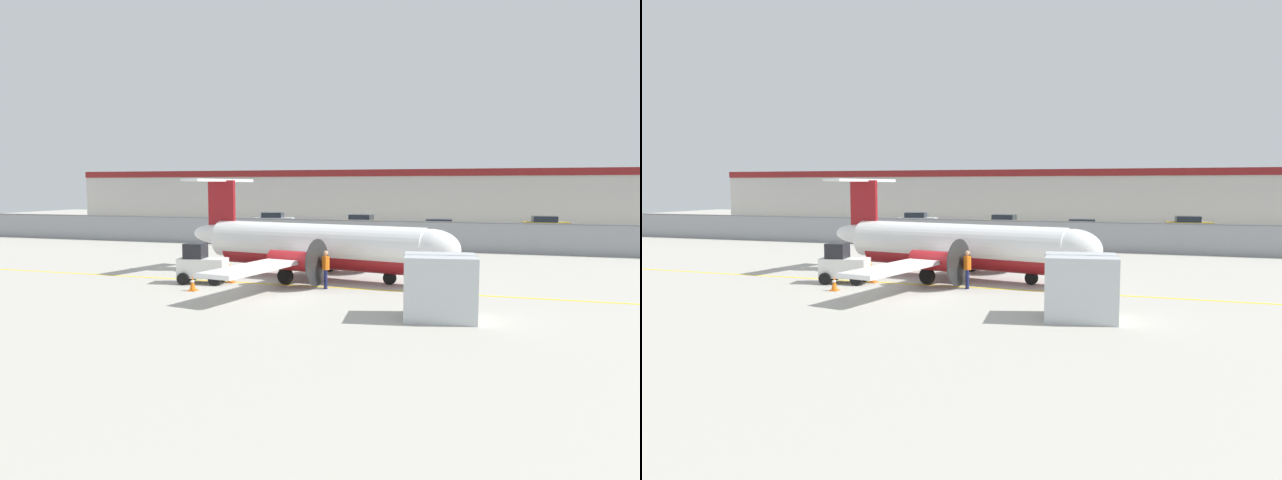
# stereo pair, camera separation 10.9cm
# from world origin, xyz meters

# --- Properties ---
(ground_plane) EXTENTS (140.00, 140.00, 0.01)m
(ground_plane) POSITION_xyz_m (0.00, 2.00, 0.00)
(ground_plane) COLOR #ADA89E
(perimeter_fence) EXTENTS (98.00, 0.10, 2.10)m
(perimeter_fence) POSITION_xyz_m (0.00, 18.00, 1.12)
(perimeter_fence) COLOR gray
(perimeter_fence) RESTS_ON ground
(parking_lot_strip) EXTENTS (98.00, 17.00, 0.12)m
(parking_lot_strip) POSITION_xyz_m (0.00, 29.50, 0.06)
(parking_lot_strip) COLOR #38383A
(parking_lot_strip) RESTS_ON ground
(background_building) EXTENTS (91.00, 8.10, 6.50)m
(background_building) POSITION_xyz_m (0.00, 47.99, 3.26)
(background_building) COLOR beige
(background_building) RESTS_ON ground
(commuter_airplane) EXTENTS (14.86, 16.01, 4.92)m
(commuter_airplane) POSITION_xyz_m (0.88, 4.28, 1.60)
(commuter_airplane) COLOR white
(commuter_airplane) RESTS_ON ground
(baggage_tug) EXTENTS (2.47, 1.68, 1.88)m
(baggage_tug) POSITION_xyz_m (-3.93, 1.30, 0.86)
(baggage_tug) COLOR silver
(baggage_tug) RESTS_ON ground
(ground_crew_worker) EXTENTS (0.42, 0.55, 1.70)m
(ground_crew_worker) POSITION_xyz_m (2.02, 1.66, 0.95)
(ground_crew_worker) COLOR #191E4C
(ground_crew_worker) RESTS_ON ground
(cargo_container) EXTENTS (2.64, 2.30, 2.20)m
(cargo_container) POSITION_xyz_m (7.41, -2.72, 1.10)
(cargo_container) COLOR #B7BCC1
(cargo_container) RESTS_ON ground
(traffic_cone_near_left) EXTENTS (0.36, 0.36, 0.64)m
(traffic_cone_near_left) POSITION_xyz_m (-5.19, 6.48, 0.31)
(traffic_cone_near_left) COLOR orange
(traffic_cone_near_left) RESTS_ON ground
(traffic_cone_near_right) EXTENTS (0.36, 0.36, 0.64)m
(traffic_cone_near_right) POSITION_xyz_m (-3.36, -0.57, 0.31)
(traffic_cone_near_right) COLOR orange
(traffic_cone_near_right) RESTS_ON ground
(traffic_cone_far_left) EXTENTS (0.36, 0.36, 0.64)m
(traffic_cone_far_left) POSITION_xyz_m (-5.33, 4.51, 0.31)
(traffic_cone_far_left) COLOR orange
(traffic_cone_far_left) RESTS_ON ground
(traffic_cone_far_right) EXTENTS (0.36, 0.36, 0.64)m
(traffic_cone_far_right) POSITION_xyz_m (-2.70, 1.83, 0.31)
(traffic_cone_far_right) COLOR orange
(traffic_cone_far_right) RESTS_ON ground
(parked_car_0) EXTENTS (4.39, 2.45, 1.58)m
(parked_car_0) POSITION_xyz_m (-13.96, 35.25, 0.89)
(parked_car_0) COLOR silver
(parked_car_0) RESTS_ON parking_lot_strip
(parked_car_1) EXTENTS (4.32, 2.25, 1.58)m
(parked_car_1) POSITION_xyz_m (-3.72, 33.54, 0.89)
(parked_car_1) COLOR #B28C19
(parked_car_1) RESTS_ON parking_lot_strip
(parked_car_2) EXTENTS (4.36, 2.35, 1.58)m
(parked_car_2) POSITION_xyz_m (4.29, 27.91, 0.89)
(parked_car_2) COLOR black
(parked_car_2) RESTS_ON parking_lot_strip
(parked_car_3) EXTENTS (4.32, 2.27, 1.58)m
(parked_car_3) POSITION_xyz_m (13.68, 35.92, 0.89)
(parked_car_3) COLOR #B28C19
(parked_car_3) RESTS_ON parking_lot_strip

